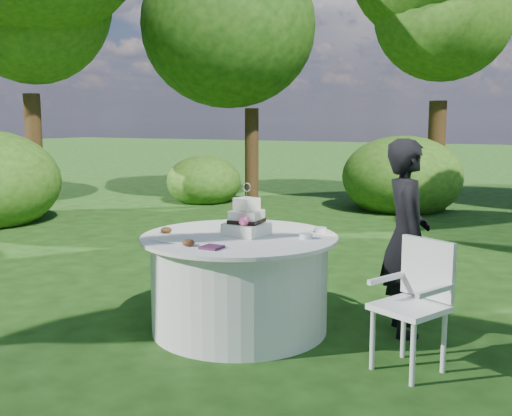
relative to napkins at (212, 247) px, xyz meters
The scene contains 9 objects.
ground 0.94m from the napkins, 97.33° to the left, with size 80.00×80.00×0.00m, color black.
napkins is the anchor object (origin of this frame).
feather_plume 0.33m from the napkins, behind, with size 0.48×0.07×0.01m, color white.
guest 1.54m from the napkins, 43.36° to the left, with size 0.56×0.37×1.54m, color black.
table 0.65m from the napkins, 97.33° to the left, with size 1.56×1.56×0.77m.
cake 0.56m from the napkins, 91.91° to the left, with size 0.33×0.33×0.42m.
chair 1.45m from the napkins, 16.09° to the left, with size 0.54×0.54×0.88m.
votives 0.87m from the napkins, 78.15° to the left, with size 0.92×0.42×0.04m.
petal_cups 0.45m from the napkins, 159.21° to the left, with size 0.53×0.42×0.05m.
Camera 1 is at (2.29, -4.06, 1.68)m, focal length 42.00 mm.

